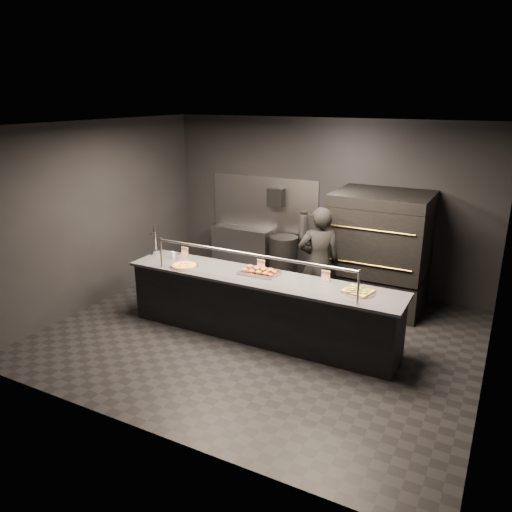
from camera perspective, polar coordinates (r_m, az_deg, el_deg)
name	(u,v)px	position (r m, az deg, el deg)	size (l,w,h in m)	color
room	(260,237)	(6.93, 0.51, 2.24)	(6.04, 6.00, 3.00)	black
service_counter	(260,306)	(7.23, 0.47, -5.77)	(4.10, 0.78, 1.37)	black
pizza_oven	(379,250)	(8.35, 13.90, 0.68)	(1.50, 1.23, 1.91)	black
prep_shelf	(242,250)	(9.86, -1.61, 0.73)	(1.20, 0.35, 0.90)	#99999E
towel_dispenser	(276,197)	(9.34, 2.32, 6.71)	(0.30, 0.20, 0.35)	black
fire_extinguisher	(303,226)	(9.24, 5.39, 3.40)	(0.14, 0.14, 0.51)	#B2B2B7
beer_tap	(156,246)	(8.13, -11.40, 1.15)	(0.14, 0.19, 0.52)	silver
round_pizza	(184,266)	(7.53, -8.21, -1.12)	(0.43, 0.43, 0.03)	silver
slider_tray_a	(258,271)	(7.18, 0.19, -1.74)	(0.50, 0.37, 0.08)	silver
slider_tray_b	(264,273)	(7.14, 0.87, -1.93)	(0.46, 0.37, 0.07)	silver
square_pizza	(358,291)	(6.63, 11.59, -3.98)	(0.44, 0.44, 0.05)	silver
condiment_jar	(175,256)	(7.91, -9.28, 0.06)	(0.17, 0.07, 0.11)	silver
tent_cards	(254,263)	(7.37, -0.25, -0.85)	(2.49, 0.04, 0.15)	white
trash_bin	(283,259)	(9.33, 3.14, -0.40)	(0.52, 0.52, 0.87)	black
worker	(319,263)	(7.81, 7.17, -0.75)	(0.65, 0.42, 1.77)	black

